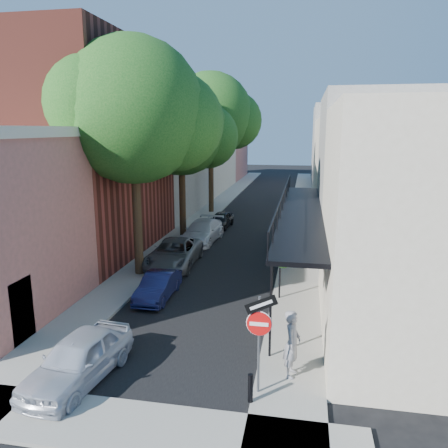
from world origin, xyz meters
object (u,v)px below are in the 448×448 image
at_px(oak_near, 144,114).
at_px(parked_car_a, 78,359).
at_px(pedestrian, 292,343).
at_px(parked_car_e, 221,220).
at_px(parked_car_c, 174,253).
at_px(parked_car_d, 202,232).
at_px(sign_post, 259,328).
at_px(bollard, 250,388).
at_px(parked_car_b, 158,286).
at_px(oak_mid, 188,131).
at_px(oak_far, 217,116).

height_order(oak_near, parked_car_a, oak_near).
relative_size(oak_near, pedestrian, 5.68).
distance_m(parked_car_a, pedestrian, 6.20).
bearing_deg(parked_car_e, parked_car_c, -90.03).
relative_size(oak_near, parked_car_d, 2.37).
bearing_deg(parked_car_c, sign_post, -63.99).
distance_m(parked_car_a, parked_car_c, 11.02).
bearing_deg(parked_car_e, pedestrian, -69.19).
bearing_deg(pedestrian, sign_post, 148.06).
xyz_separation_m(parked_car_a, parked_car_c, (-0.48, 11.01, 0.00)).
xyz_separation_m(parked_car_a, pedestrian, (6.06, 1.25, 0.43)).
height_order(bollard, parked_car_b, parked_car_b).
relative_size(bollard, oak_near, 0.07).
height_order(parked_car_c, pedestrian, pedestrian).
height_order(sign_post, bollard, sign_post).
relative_size(oak_near, parked_car_b, 3.36).
xyz_separation_m(sign_post, pedestrian, (0.86, 1.03, -0.91)).
xyz_separation_m(parked_car_b, pedestrian, (5.88, -5.24, 0.57)).
bearing_deg(parked_car_b, bollard, -54.02).
relative_size(sign_post, oak_near, 0.26).
bearing_deg(oak_mid, parked_car_c, -82.17).
height_order(bollard, oak_near, oak_near).
xyz_separation_m(parked_car_d, pedestrian, (6.24, -14.99, 0.43)).
bearing_deg(oak_mid, parked_car_b, -81.95).
bearing_deg(oak_far, sign_post, -76.09).
height_order(oak_far, parked_car_d, oak_far).
xyz_separation_m(bollard, oak_far, (-6.35, 26.77, 7.74)).
bearing_deg(sign_post, parked_car_e, 103.76).
xyz_separation_m(bollard, parked_car_c, (-5.53, 11.26, 0.18)).
distance_m(oak_near, parked_car_a, 11.99).
height_order(oak_near, oak_mid, oak_near).
height_order(oak_mid, oak_far, oak_far).
relative_size(parked_car_b, parked_car_c, 0.67).
relative_size(oak_far, parked_car_c, 2.36).
bearing_deg(oak_mid, sign_post, -69.14).
distance_m(sign_post, parked_car_d, 16.95).
distance_m(sign_post, oak_near, 12.77).
relative_size(oak_near, oak_mid, 1.12).
bearing_deg(parked_car_e, parked_car_b, -86.07).
relative_size(bollard, parked_car_e, 0.23).
bearing_deg(sign_post, bollard, -108.56).
bearing_deg(oak_far, parked_car_a, -87.17).
bearing_deg(parked_car_d, oak_mid, 138.04).
xyz_separation_m(sign_post, parked_car_c, (-5.69, 10.79, -1.34)).
bearing_deg(parked_car_b, oak_mid, 98.23).
height_order(bollard, oak_mid, oak_mid).
xyz_separation_m(oak_mid, pedestrian, (7.43, -16.22, -5.93)).
bearing_deg(parked_car_d, sign_post, -67.47).
bearing_deg(parked_car_d, parked_car_b, -83.93).
height_order(oak_far, parked_car_c, oak_far).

